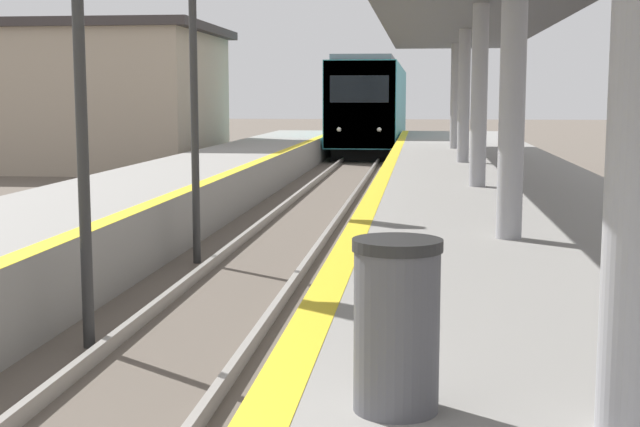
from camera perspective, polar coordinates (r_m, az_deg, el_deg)
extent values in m
cube|color=black|center=(44.48, 3.41, 4.51)|extent=(2.41, 17.90, 0.55)
cube|color=teal|center=(44.42, 3.43, 7.08)|extent=(2.83, 19.89, 3.44)
cube|color=yellow|center=(34.58, 2.53, 6.97)|extent=(2.78, 0.16, 3.37)
cube|color=black|center=(34.52, 2.53, 7.97)|extent=(2.27, 0.06, 1.03)
cube|color=slate|center=(44.45, 3.45, 9.45)|extent=(2.41, 18.90, 0.24)
sphere|color=white|center=(34.60, 1.22, 5.41)|extent=(0.18, 0.18, 0.18)
sphere|color=white|center=(34.49, 3.81, 5.39)|extent=(0.18, 0.18, 0.18)
cylinder|color=#2D2D2D|center=(9.32, -14.96, 4.22)|extent=(0.12, 0.12, 4.19)
cylinder|color=#2D2D2D|center=(13.87, -8.03, 5.39)|extent=(0.12, 0.12, 4.19)
cylinder|color=#99999E|center=(10.31, 12.21, 7.37)|extent=(0.29, 0.29, 3.24)
cylinder|color=#99999E|center=(16.28, 10.15, 7.41)|extent=(0.29, 0.29, 3.24)
cylinder|color=#99999E|center=(22.25, 9.20, 7.43)|extent=(0.29, 0.29, 3.24)
cylinder|color=#99999E|center=(28.23, 8.65, 7.43)|extent=(0.29, 0.29, 3.24)
cylinder|color=#4C4C51|center=(4.62, 4.92, -7.51)|extent=(0.44, 0.44, 0.84)
cylinder|color=#262626|center=(4.53, 4.98, -2.02)|extent=(0.46, 0.46, 0.06)
cube|color=tan|center=(34.59, -18.43, 6.81)|extent=(13.66, 7.58, 4.80)
cube|color=#383333|center=(34.67, -18.61, 11.03)|extent=(14.35, 7.96, 0.30)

